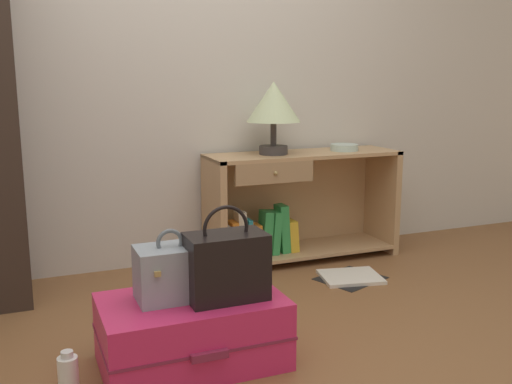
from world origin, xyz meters
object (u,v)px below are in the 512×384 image
Objects in this scene: suitcase_large at (192,331)px; handbag at (226,265)px; bowl at (344,147)px; table_lamp at (274,105)px; bottle at (68,375)px; bookshelf at (293,207)px; train_case at (171,272)px; open_book_on_floor at (351,277)px.

suitcase_large is 1.92× the size of handbag.
table_lamp is at bearing 178.55° from bowl.
table_lamp is at bearing 40.94° from bottle.
bottle is at bearing -141.60° from bookshelf.
bowl is at bearing 36.95° from train_case.
open_book_on_floor is (1.58, 0.67, -0.07)m from bottle.
handbag is (-0.84, -1.14, 0.08)m from bookshelf.
handbag reaches higher than suitcase_large.
bottle is at bearing -173.67° from suitcase_large.
table_lamp is 1.50m from train_case.
open_book_on_floor is at bearing -114.24° from bowl.
bottle is at bearing -179.55° from handbag.
train_case is at bearing 158.76° from suitcase_large.
bowl reaches higher than bookshelf.
table_lamp is at bearing -173.76° from bookshelf.
train_case is (-0.90, -1.05, -0.58)m from table_lamp.
suitcase_large is 0.30m from handbag.
bowl is 0.41× the size of open_book_on_floor.
handbag is (0.13, -0.05, 0.27)m from suitcase_large.
open_book_on_floor is (0.14, -0.47, -0.32)m from bookshelf.
open_book_on_floor is (1.10, 0.62, -0.13)m from suitcase_large.
handbag is at bearing 0.45° from bottle.
table_lamp is at bearing 49.42° from train_case.
suitcase_large is (-0.97, -1.09, -0.19)m from bookshelf.
open_book_on_floor is (0.28, -0.45, -0.95)m from table_lamp.
handbag is 0.69m from bottle.
bookshelf is 0.65m from table_lamp.
handbag is at bearing -126.40° from bookshelf.
train_case is (-1.04, -1.06, 0.05)m from bookshelf.
bowl is (0.34, -0.03, 0.36)m from bookshelf.
bookshelf is 1.68× the size of suitcase_large.
train_case is 0.66× the size of open_book_on_floor.
bowl is at bearing 65.76° from open_book_on_floor.
open_book_on_floor is at bearing 34.42° from handbag.
suitcase_large is 4.32× the size of bottle.
bowl is 1.75m from train_case.
bookshelf reaches higher than open_book_on_floor.
table_lamp is 1.52× the size of train_case.
train_case is at bearing -143.05° from bowl.
bookshelf is 2.83× the size of open_book_on_floor.
bookshelf is at bearing 106.27° from open_book_on_floor.
handbag is 2.24× the size of bottle.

